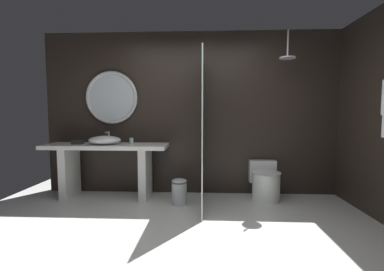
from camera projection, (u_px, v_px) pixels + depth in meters
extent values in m
plane|color=silver|center=(183.00, 249.00, 2.57)|extent=(5.76, 5.76, 0.00)
cube|color=black|center=(192.00, 114.00, 4.35)|extent=(4.80, 0.10, 2.60)
cube|color=silver|center=(107.00, 146.00, 4.10)|extent=(1.88, 0.57, 0.06)
cube|color=silver|center=(70.00, 172.00, 4.17)|extent=(0.11, 0.49, 0.77)
cube|color=silver|center=(145.00, 173.00, 4.11)|extent=(0.11, 0.49, 0.77)
ellipsoid|color=white|center=(105.00, 140.00, 4.06)|extent=(0.49, 0.40, 0.13)
cylinder|color=#B7B7BC|center=(109.00, 137.00, 4.24)|extent=(0.02, 0.02, 0.19)
cylinder|color=#B7B7BC|center=(107.00, 132.00, 4.17)|extent=(0.02, 0.13, 0.02)
cylinder|color=silver|center=(131.00, 141.00, 4.10)|extent=(0.06, 0.06, 0.10)
cube|color=#282D28|center=(78.00, 142.00, 4.10)|extent=(0.16, 0.11, 0.06)
torus|color=#B7B7BC|center=(112.00, 98.00, 4.31)|extent=(0.85, 0.06, 0.85)
cylinder|color=#B2BCC1|center=(112.00, 98.00, 4.32)|extent=(0.76, 0.01, 0.76)
cube|color=silver|center=(203.00, 131.00, 3.73)|extent=(0.02, 1.19, 2.11)
cylinder|color=#B7B7BC|center=(288.00, 44.00, 3.84)|extent=(0.02, 0.02, 0.39)
cylinder|color=#B7B7BC|center=(287.00, 58.00, 3.85)|extent=(0.23, 0.23, 0.02)
cylinder|color=white|center=(266.00, 187.00, 3.99)|extent=(0.41, 0.41, 0.42)
ellipsoid|color=white|center=(266.00, 172.00, 3.97)|extent=(0.43, 0.47, 0.02)
cube|color=white|center=(262.00, 171.00, 4.26)|extent=(0.42, 0.16, 0.35)
cylinder|color=#B7B7BC|center=(179.00, 194.00, 3.83)|extent=(0.22, 0.22, 0.31)
ellipsoid|color=#B7B7BC|center=(179.00, 181.00, 3.81)|extent=(0.22, 0.22, 0.07)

